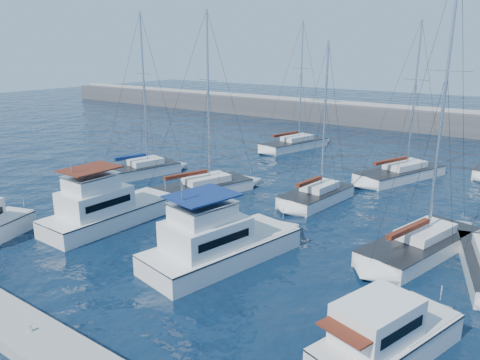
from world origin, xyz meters
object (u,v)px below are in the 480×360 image
Objects in this scene: motor_yacht_stbd_inner at (216,244)px; sailboat_mid_a at (142,169)px; sailboat_back_a at (294,144)px; sailboat_mid_d at (420,244)px; motor_yacht_port_inner at (105,210)px; sailboat_mid_c at (317,196)px; motor_yacht_stbd_outer at (384,339)px; sailboat_back_b at (400,173)px; sailboat_mid_b at (202,188)px.

sailboat_mid_a reaches higher than motor_yacht_stbd_inner.
sailboat_mid_d is at bearing -32.18° from sailboat_back_a.
sailboat_mid_d is at bearing 24.84° from motor_yacht_port_inner.
motor_yacht_stbd_outer is at bearing -49.23° from sailboat_mid_c.
sailboat_back_a is at bearing 87.37° from sailboat_mid_a.
sailboat_back_b is at bearing -8.06° from sailboat_back_a.
motor_yacht_port_inner is 0.63× the size of sailboat_back_a.
sailboat_mid_c is at bearing 55.55° from motor_yacht_port_inner.
sailboat_mid_d is at bearing 53.19° from motor_yacht_stbd_inner.
motor_yacht_stbd_inner is at bearing -16.72° from sailboat_mid_a.
sailboat_mid_b is 1.18× the size of sailboat_mid_c.
sailboat_back_a is (-2.19, 29.90, -0.61)m from motor_yacht_port_inner.
sailboat_mid_a is 20.10m from sailboat_back_a.
sailboat_back_b is (3.18, 10.85, -0.01)m from sailboat_mid_c.
motor_yacht_stbd_inner is 0.69× the size of sailboat_back_b.
motor_yacht_stbd_outer is at bearing -11.20° from sailboat_mid_a.
sailboat_mid_b is 20.81m from sailboat_back_a.
sailboat_mid_d is (18.94, 8.25, -0.59)m from motor_yacht_port_inner.
sailboat_back_a is at bearing 178.38° from sailboat_back_b.
sailboat_mid_c is at bearing -86.38° from sailboat_back_b.
sailboat_back_a is at bearing 140.68° from motor_yacht_stbd_outer.
motor_yacht_port_inner and motor_yacht_stbd_inner have the same top height.
motor_yacht_stbd_outer is 28.10m from sailboat_back_b.
sailboat_back_a is 15.97m from sailboat_back_b.
motor_yacht_stbd_inner is 32.23m from sailboat_back_a.
sailboat_mid_c is at bearing -41.57° from sailboat_back_a.
sailboat_mid_c is at bearing 41.22° from sailboat_mid_b.
sailboat_mid_b reaches higher than sailboat_back_b.
sailboat_back_b is (14.85, -5.87, -0.01)m from sailboat_back_a.
motor_yacht_port_inner is 16.24m from sailboat_mid_c.
sailboat_mid_b is at bearing -109.04° from sailboat_back_b.
sailboat_mid_d is (9.45, -4.92, 0.02)m from sailboat_mid_c.
sailboat_mid_a is at bearing -171.67° from sailboat_mid_d.
sailboat_back_b is (12.67, 24.02, -0.63)m from motor_yacht_port_inner.
sailboat_mid_a reaches higher than sailboat_mid_b.
sailboat_mid_c is (-11.21, 16.07, -0.43)m from motor_yacht_stbd_outer.
sailboat_mid_c reaches higher than motor_yacht_stbd_inner.
sailboat_mid_b is 0.99× the size of sailboat_back_a.
motor_yacht_stbd_outer is 19.60m from sailboat_mid_c.
motor_yacht_stbd_inner is 13.18m from sailboat_mid_c.
sailboat_mid_d is 1.13× the size of sailboat_back_a.
motor_yacht_port_inner is 0.64× the size of sailboat_mid_b.
motor_yacht_stbd_outer is at bearing -41.59° from sailboat_back_a.
sailboat_mid_a is at bearing 128.12° from motor_yacht_port_inner.
sailboat_mid_c is (-0.38, 13.16, -0.62)m from motor_yacht_stbd_inner.
sailboat_back_a is (-2.93, 20.60, -0.00)m from sailboat_mid_b.
sailboat_mid_a reaches higher than motor_yacht_port_inner.
sailboat_mid_a is (-28.66, 13.55, -0.40)m from motor_yacht_stbd_outer.
sailboat_mid_a is 1.05× the size of sailboat_back_b.
sailboat_back_a reaches higher than motor_yacht_port_inner.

